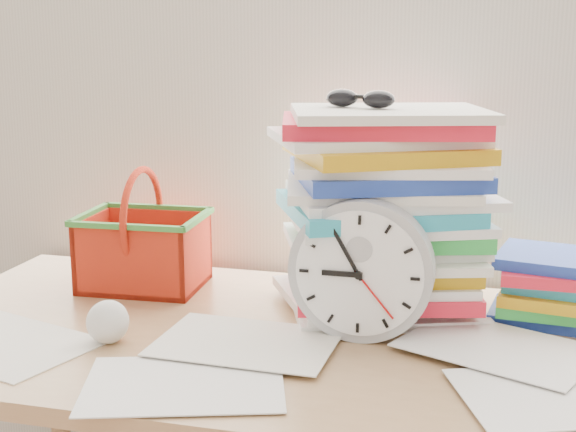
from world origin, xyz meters
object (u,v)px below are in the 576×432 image
(desk, at_px, (297,376))
(book_stack, at_px, (557,288))
(clock, at_px, (361,270))
(paper_stack, at_px, (381,211))
(basket, at_px, (143,229))

(desk, xyz_separation_m, book_stack, (0.43, 0.18, 0.14))
(clock, xyz_separation_m, book_stack, (0.32, 0.17, -0.06))
(paper_stack, relative_size, clock, 1.56)
(clock, bearing_deg, basket, 159.73)
(desk, bearing_deg, book_stack, 23.14)
(book_stack, relative_size, basket, 1.01)
(paper_stack, height_order, book_stack, paper_stack)
(desk, relative_size, basket, 5.81)
(desk, relative_size, clock, 5.84)
(clock, bearing_deg, book_stack, 27.85)
(desk, bearing_deg, paper_stack, 55.57)
(book_stack, bearing_deg, paper_stack, -177.23)
(paper_stack, xyz_separation_m, book_stack, (0.31, 0.02, -0.13))
(clock, height_order, book_stack, clock)
(basket, bearing_deg, clock, -23.23)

